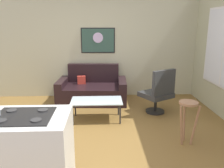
{
  "coord_description": "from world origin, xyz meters",
  "views": [
    {
      "loc": [
        0.16,
        -3.67,
        1.88
      ],
      "look_at": [
        0.36,
        0.9,
        0.7
      ],
      "focal_mm": 37.62,
      "sensor_mm": 36.0,
      "label": 1
    }
  ],
  "objects_px": {
    "coffee_table": "(97,102)",
    "armchair": "(159,92)",
    "couch": "(92,90)",
    "bar_stool": "(188,113)",
    "wall_painting": "(98,40)"
  },
  "relations": [
    {
      "from": "couch",
      "to": "coffee_table",
      "type": "xyz_separation_m",
      "value": [
        0.13,
        -1.17,
        0.1
      ]
    },
    {
      "from": "armchair",
      "to": "bar_stool",
      "type": "distance_m",
      "value": 1.32
    },
    {
      "from": "bar_stool",
      "to": "wall_painting",
      "type": "xyz_separation_m",
      "value": [
        -1.43,
        2.66,
        0.94
      ]
    },
    {
      "from": "armchair",
      "to": "bar_stool",
      "type": "xyz_separation_m",
      "value": [
        0.15,
        -1.31,
        0.05
      ]
    },
    {
      "from": "bar_stool",
      "to": "wall_painting",
      "type": "bearing_deg",
      "value": 118.35
    },
    {
      "from": "couch",
      "to": "wall_painting",
      "type": "bearing_deg",
      "value": 72.11
    },
    {
      "from": "coffee_table",
      "to": "armchair",
      "type": "xyz_separation_m",
      "value": [
        1.31,
        0.28,
        0.1
      ]
    },
    {
      "from": "couch",
      "to": "coffee_table",
      "type": "bearing_deg",
      "value": -83.78
    },
    {
      "from": "armchair",
      "to": "wall_painting",
      "type": "distance_m",
      "value": 2.11
    },
    {
      "from": "coffee_table",
      "to": "wall_painting",
      "type": "bearing_deg",
      "value": 89.32
    },
    {
      "from": "coffee_table",
      "to": "armchair",
      "type": "bearing_deg",
      "value": 12.03
    },
    {
      "from": "couch",
      "to": "coffee_table",
      "type": "height_order",
      "value": "couch"
    },
    {
      "from": "couch",
      "to": "bar_stool",
      "type": "xyz_separation_m",
      "value": [
        1.58,
        -2.2,
        0.25
      ]
    },
    {
      "from": "wall_painting",
      "to": "armchair",
      "type": "bearing_deg",
      "value": -46.35
    },
    {
      "from": "coffee_table",
      "to": "bar_stool",
      "type": "bearing_deg",
      "value": -35.34
    }
  ]
}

